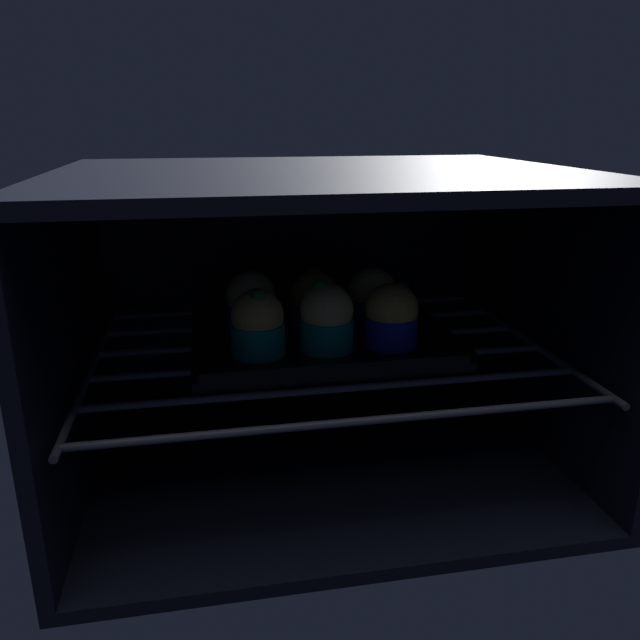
% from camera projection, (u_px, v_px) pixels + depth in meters
% --- Properties ---
extents(oven_cavity, '(0.59, 0.47, 0.37)m').
position_uv_depth(oven_cavity, '(315.00, 315.00, 0.80)').
color(oven_cavity, black).
rests_on(oven_cavity, ground).
extents(oven_rack, '(0.55, 0.42, 0.01)m').
position_uv_depth(oven_rack, '(321.00, 351.00, 0.77)').
color(oven_rack, '#444756').
rests_on(oven_rack, oven_cavity).
extents(baking_tray, '(0.31, 0.23, 0.02)m').
position_uv_depth(baking_tray, '(320.00, 341.00, 0.77)').
color(baking_tray, black).
rests_on(baking_tray, oven_rack).
extents(muffin_row0_col0, '(0.06, 0.06, 0.08)m').
position_uv_depth(muffin_row0_col0, '(258.00, 324.00, 0.70)').
color(muffin_row0_col0, '#0C8C84').
rests_on(muffin_row0_col0, baking_tray).
extents(muffin_row0_col1, '(0.06, 0.06, 0.08)m').
position_uv_depth(muffin_row0_col1, '(326.00, 318.00, 0.72)').
color(muffin_row0_col1, '#0C8C84').
rests_on(muffin_row0_col1, baking_tray).
extents(muffin_row0_col2, '(0.06, 0.06, 0.08)m').
position_uv_depth(muffin_row0_col2, '(392.00, 316.00, 0.73)').
color(muffin_row0_col2, '#1928B7').
rests_on(muffin_row0_col2, baking_tray).
extents(muffin_row1_col0, '(0.06, 0.06, 0.08)m').
position_uv_depth(muffin_row1_col0, '(251.00, 303.00, 0.78)').
color(muffin_row1_col0, '#1928B7').
rests_on(muffin_row1_col0, baking_tray).
extents(muffin_row1_col1, '(0.06, 0.06, 0.08)m').
position_uv_depth(muffin_row1_col1, '(313.00, 302.00, 0.79)').
color(muffin_row1_col1, '#7A238C').
rests_on(muffin_row1_col1, baking_tray).
extents(muffin_row1_col2, '(0.06, 0.06, 0.08)m').
position_uv_depth(muffin_row1_col2, '(372.00, 299.00, 0.80)').
color(muffin_row1_col2, '#1928B7').
rests_on(muffin_row1_col2, baking_tray).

